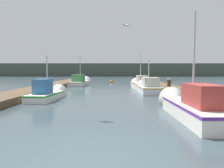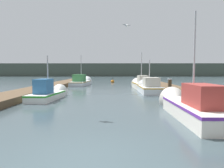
% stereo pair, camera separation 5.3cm
% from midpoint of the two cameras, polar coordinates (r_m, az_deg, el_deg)
% --- Properties ---
extents(ground_plane, '(200.00, 200.00, 0.00)m').
position_cam_midpoint_polar(ground_plane, '(4.68, -8.56, -21.42)').
color(ground_plane, '#38474C').
extents(dock_left, '(2.47, 40.00, 0.42)m').
position_cam_midpoint_polar(dock_left, '(21.40, -18.64, -1.11)').
color(dock_left, brown).
rests_on(dock_left, ground_plane).
extents(dock_right, '(2.47, 40.00, 0.42)m').
position_cam_midpoint_polar(dock_right, '(21.01, 15.59, -1.14)').
color(dock_right, brown).
rests_on(dock_right, ground_plane).
extents(distant_shore_ridge, '(120.00, 16.00, 4.40)m').
position_cam_midpoint_polar(distant_shore_ridge, '(74.79, -0.32, 4.03)').
color(distant_shore_ridge, '#424C42').
rests_on(distant_shore_ridge, ground_plane).
extents(fishing_boat_0, '(1.62, 5.85, 4.86)m').
position_cam_midpoint_polar(fishing_boat_0, '(9.48, 21.33, -5.65)').
color(fishing_boat_0, silver).
rests_on(fishing_boat_0, ground_plane).
extents(fishing_boat_1, '(1.72, 4.52, 3.43)m').
position_cam_midpoint_polar(fishing_boat_1, '(14.64, -17.63, -2.52)').
color(fishing_boat_1, silver).
rests_on(fishing_boat_1, ground_plane).
extents(fishing_boat_2, '(1.74, 4.89, 3.47)m').
position_cam_midpoint_polar(fishing_boat_2, '(18.38, 10.39, -0.97)').
color(fishing_boat_2, silver).
rests_on(fishing_boat_2, ground_plane).
extents(fishing_boat_3, '(1.86, 4.80, 4.43)m').
position_cam_midpoint_polar(fishing_boat_3, '(22.82, 8.09, -0.03)').
color(fishing_boat_3, silver).
rests_on(fishing_boat_3, ground_plane).
extents(fishing_boat_4, '(2.30, 6.51, 4.62)m').
position_cam_midpoint_polar(fishing_boat_4, '(27.86, -8.69, 0.63)').
color(fishing_boat_4, silver).
rests_on(fishing_boat_4, ground_plane).
extents(mooring_piling_0, '(0.23, 0.23, 1.13)m').
position_cam_midpoint_polar(mooring_piling_0, '(32.25, -10.19, 1.28)').
color(mooring_piling_0, '#473523').
rests_on(mooring_piling_0, ground_plane).
extents(mooring_piling_2, '(0.27, 0.27, 1.11)m').
position_cam_midpoint_polar(mooring_piling_2, '(20.67, 11.92, -0.19)').
color(mooring_piling_2, '#473523').
rests_on(mooring_piling_2, ground_plane).
extents(mooring_piling_3, '(0.31, 0.31, 1.37)m').
position_cam_midpoint_polar(mooring_piling_3, '(15.57, 16.06, -1.07)').
color(mooring_piling_3, '#473523').
rests_on(mooring_piling_3, ground_plane).
extents(channel_buoy, '(0.58, 0.58, 1.08)m').
position_cam_midpoint_polar(channel_buoy, '(33.05, 0.01, 0.70)').
color(channel_buoy, '#BF6513').
rests_on(channel_buoy, ground_plane).
extents(seagull_lead, '(0.54, 0.36, 0.12)m').
position_cam_midpoint_polar(seagull_lead, '(12.57, 4.18, 16.33)').
color(seagull_lead, white).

